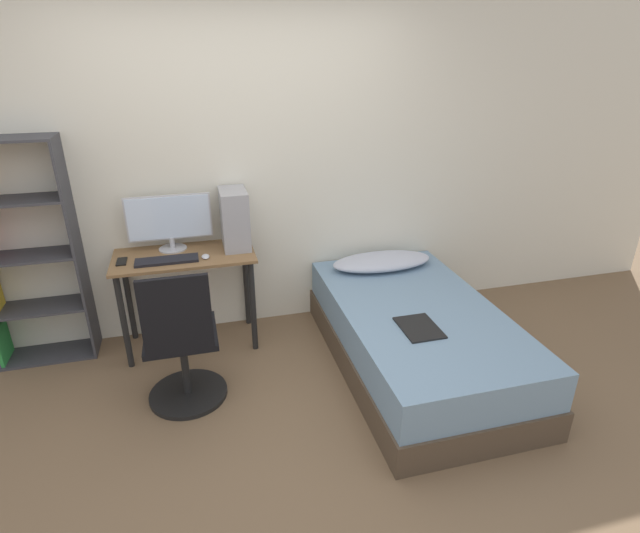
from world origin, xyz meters
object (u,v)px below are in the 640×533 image
Objects in this scene: office_chair at (183,352)px; keyboard at (167,260)px; bookshelf at (8,256)px; monitor at (169,220)px; pc_tower at (235,219)px; bed at (416,337)px.

office_chair reaches higher than keyboard.
bookshelf reaches higher than monitor.
bed is at bearing -34.00° from pc_tower.
bookshelf is 1.08m from keyboard.
office_chair is at bearing -119.80° from pc_tower.
bed is at bearing -27.56° from monitor.
bookshelf reaches higher than bed.
bookshelf is 3.73× the size of keyboard.
bookshelf is 1.10m from monitor.
bed is (1.61, -0.00, -0.15)m from office_chair.
pc_tower is (-1.17, 0.79, 0.74)m from bed.
keyboard is at bearing -99.58° from monitor.
monitor is at bearing 91.29° from office_chair.
keyboard is 0.57m from pc_tower.
bookshelf is 1.45m from office_chair.
office_chair reaches higher than bed.
monitor is at bearing 1.58° from bookshelf.
pc_tower is at bearing 60.20° from office_chair.
office_chair is at bearing -84.54° from keyboard.
pc_tower reaches higher than monitor.
keyboard is (1.05, -0.21, -0.06)m from bookshelf.
bed is 3.18× the size of monitor.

